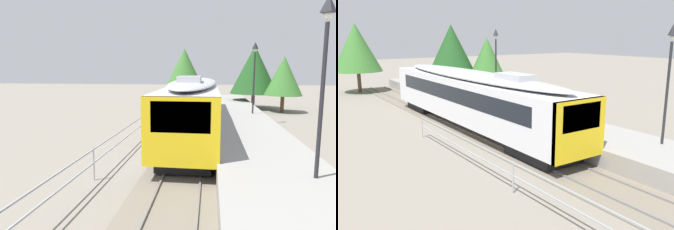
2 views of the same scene
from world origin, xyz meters
The scene contains 9 objects.
ground_plane centered at (-3.00, 22.00, 0.00)m, with size 160.00×160.00×0.00m, color gray.
track_rails centered at (0.00, 22.00, 0.03)m, with size 3.20×60.00×0.14m.
commuter_train centered at (0.00, 30.07, 2.14)m, with size 2.82×18.70×3.74m.
station_platform centered at (3.25, 22.00, 0.45)m, with size 3.90×60.00×0.90m, color #999691.
platform_lamp_mid_platform centered at (4.26, 19.86, 4.62)m, with size 0.34×0.34×5.35m.
platform_lamp_far_end centered at (4.26, 33.92, 4.62)m, with size 0.34×0.34×5.35m.
tree_behind_carpark centered at (-2.37, 49.60, 4.57)m, with size 4.78×4.78×6.98m.
tree_behind_station_far centered at (5.73, 44.61, 4.26)m, with size 5.15×5.15×6.87m.
tree_distant_left centered at (8.19, 41.70, 3.63)m, with size 3.66×3.66×5.58m.
Camera 1 is at (1.02, 10.60, 4.13)m, focal length 31.90 mm.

